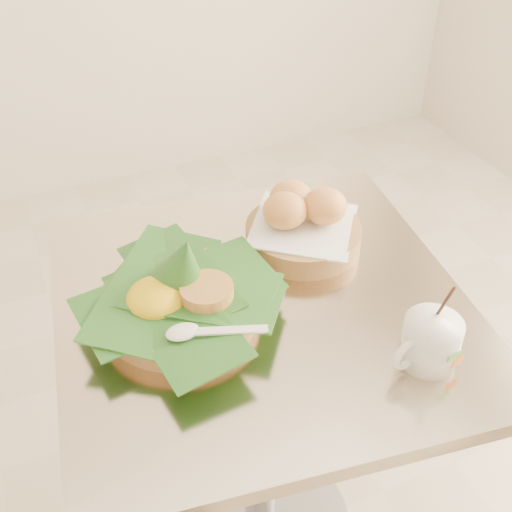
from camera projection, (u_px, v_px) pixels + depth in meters
name	position (u px, v px, depth m)	size (l,w,h in m)	color
cafe_table	(261.00, 384.00, 1.25)	(0.78, 0.78, 0.75)	gray
rice_basket	(180.00, 295.00, 1.06)	(0.33, 0.33, 0.17)	#B17B4C
bread_basket	(302.00, 224.00, 1.22)	(0.26, 0.26, 0.11)	#B17B4C
coffee_mug	(430.00, 341.00, 0.98)	(0.12, 0.09, 0.16)	white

